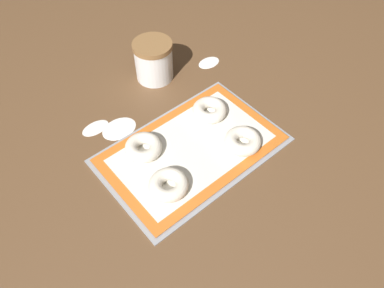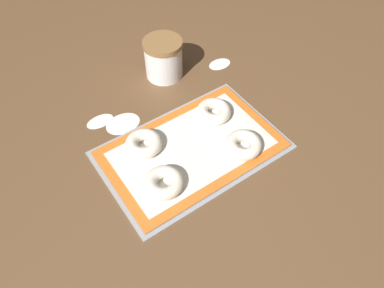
{
  "view_description": "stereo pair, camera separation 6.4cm",
  "coord_description": "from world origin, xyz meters",
  "px_view_note": "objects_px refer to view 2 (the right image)",
  "views": [
    {
      "loc": [
        -0.44,
        -0.52,
        0.84
      ],
      "look_at": [
        -0.01,
        -0.01,
        0.03
      ],
      "focal_mm": 35.0,
      "sensor_mm": 36.0,
      "label": 1
    },
    {
      "loc": [
        -0.39,
        -0.55,
        0.84
      ],
      "look_at": [
        -0.01,
        -0.01,
        0.03
      ],
      "focal_mm": 35.0,
      "sensor_mm": 36.0,
      "label": 2
    }
  ],
  "objects_px": {
    "baking_tray": "(192,150)",
    "bagel_front_left": "(164,183)",
    "bagel_back_right": "(214,111)",
    "flour_canister": "(164,58)",
    "bagel_back_left": "(144,144)",
    "bagel_front_right": "(243,145)"
  },
  "relations": [
    {
      "from": "bagel_front_left",
      "to": "bagel_front_right",
      "type": "relative_size",
      "value": 1.0
    },
    {
      "from": "bagel_front_right",
      "to": "flour_canister",
      "type": "bearing_deg",
      "value": 90.41
    },
    {
      "from": "baking_tray",
      "to": "bagel_front_left",
      "type": "distance_m",
      "value": 0.15
    },
    {
      "from": "bagel_front_left",
      "to": "bagel_back_left",
      "type": "distance_m",
      "value": 0.14
    },
    {
      "from": "flour_canister",
      "to": "bagel_front_left",
      "type": "bearing_deg",
      "value": -122.27
    },
    {
      "from": "baking_tray",
      "to": "flour_canister",
      "type": "bearing_deg",
      "value": 70.86
    },
    {
      "from": "bagel_front_right",
      "to": "flour_canister",
      "type": "distance_m",
      "value": 0.41
    },
    {
      "from": "baking_tray",
      "to": "bagel_front_left",
      "type": "xyz_separation_m",
      "value": [
        -0.13,
        -0.06,
        0.02
      ]
    },
    {
      "from": "baking_tray",
      "to": "bagel_back_right",
      "type": "bearing_deg",
      "value": 27.73
    },
    {
      "from": "baking_tray",
      "to": "bagel_back_left",
      "type": "height_order",
      "value": "bagel_back_left"
    },
    {
      "from": "baking_tray",
      "to": "flour_canister",
      "type": "relative_size",
      "value": 3.84
    },
    {
      "from": "baking_tray",
      "to": "bagel_back_right",
      "type": "relative_size",
      "value": 4.89
    },
    {
      "from": "baking_tray",
      "to": "bagel_front_left",
      "type": "bearing_deg",
      "value": -154.24
    },
    {
      "from": "bagel_back_left",
      "to": "bagel_back_right",
      "type": "bearing_deg",
      "value": -2.78
    },
    {
      "from": "bagel_back_left",
      "to": "bagel_back_right",
      "type": "xyz_separation_m",
      "value": [
        0.24,
        -0.01,
        0.0
      ]
    },
    {
      "from": "bagel_front_right",
      "to": "bagel_back_left",
      "type": "xyz_separation_m",
      "value": [
        -0.23,
        0.16,
        0.0
      ]
    },
    {
      "from": "baking_tray",
      "to": "bagel_back_left",
      "type": "relative_size",
      "value": 4.89
    },
    {
      "from": "baking_tray",
      "to": "flour_canister",
      "type": "xyz_separation_m",
      "value": [
        0.11,
        0.33,
        0.06
      ]
    },
    {
      "from": "bagel_front_left",
      "to": "bagel_front_right",
      "type": "bearing_deg",
      "value": -4.57
    },
    {
      "from": "bagel_back_left",
      "to": "bagel_back_right",
      "type": "height_order",
      "value": "same"
    },
    {
      "from": "flour_canister",
      "to": "bagel_back_right",
      "type": "bearing_deg",
      "value": -87.09
    },
    {
      "from": "bagel_front_right",
      "to": "bagel_back_right",
      "type": "xyz_separation_m",
      "value": [
        0.01,
        0.15,
        0.0
      ]
    }
  ]
}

